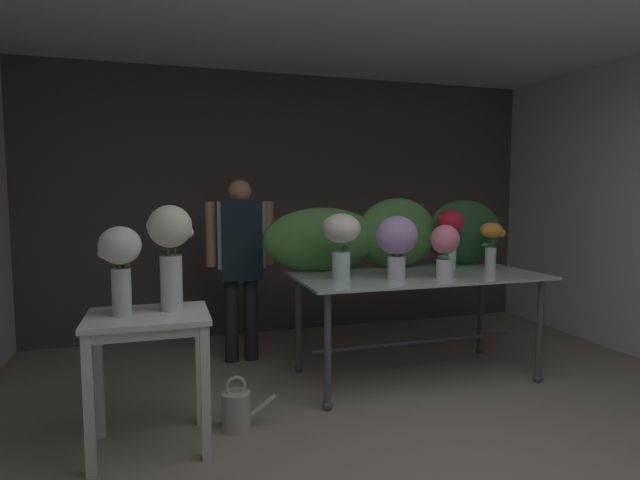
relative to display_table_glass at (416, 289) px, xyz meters
name	(u,v)px	position (x,y,z in m)	size (l,w,h in m)	color
ground_plane	(353,387)	(-0.55, -0.06, -0.72)	(7.98, 7.98, 0.00)	gray
wall_back	(294,204)	(-0.55, 1.75, 0.63)	(5.49, 0.12, 2.70)	#4C4742
ceiling_slab	(356,11)	(-0.55, -0.06, 2.04)	(5.61, 3.75, 0.12)	silver
display_table_glass	(416,289)	(0.00, 0.00, 0.00)	(1.92, 0.97, 0.84)	#B5C2C3
side_table_white	(148,335)	(-1.99, -0.58, -0.05)	(0.67, 0.53, 0.79)	white
florist	(241,250)	(-1.26, 0.82, 0.27)	(0.59, 0.24, 1.60)	#232328
foliage_backdrop	(394,235)	(-0.03, 0.36, 0.40)	(2.18, 0.30, 0.59)	#477F3D
vase_rosy_carnations	(445,247)	(0.08, -0.27, 0.36)	(0.21, 0.21, 0.40)	silver
vase_sunset_roses	(491,239)	(0.72, 0.06, 0.37)	(0.22, 0.19, 0.39)	silver
vase_ivory_lilies	(341,237)	(-0.66, -0.07, 0.43)	(0.28, 0.28, 0.49)	silver
vase_lilac_dahlias	(397,240)	(-0.25, -0.16, 0.41)	(0.31, 0.31, 0.47)	silver
vase_crimson_ranunculus	(450,232)	(0.38, 0.14, 0.44)	(0.23, 0.22, 0.50)	silver
vase_white_roses_tall	(120,259)	(-2.13, -0.58, 0.39)	(0.23, 0.23, 0.50)	silver
vase_cream_lisianthus_tall	(170,245)	(-1.86, -0.52, 0.46)	(0.26, 0.25, 0.61)	silver
watering_can	(237,410)	(-1.49, -0.49, -0.59)	(0.35, 0.18, 0.34)	#B7B2A8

